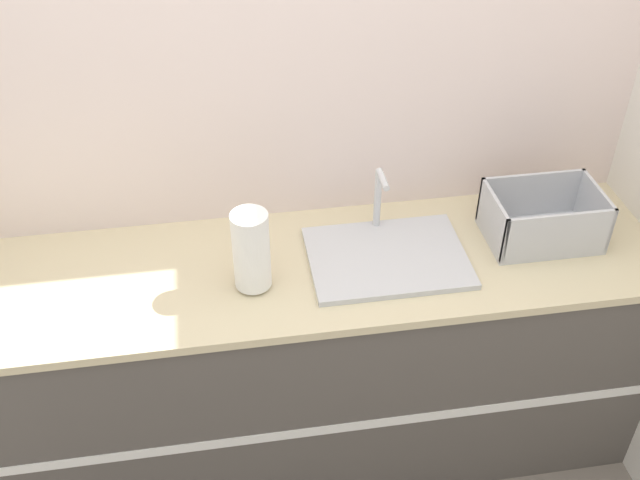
{
  "coord_description": "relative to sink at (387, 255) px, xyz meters",
  "views": [
    {
      "loc": [
        -0.14,
        -1.55,
        2.45
      ],
      "look_at": [
        0.15,
        0.27,
        1.02
      ],
      "focal_mm": 42.0,
      "sensor_mm": 36.0,
      "label": 1
    }
  ],
  "objects": [
    {
      "name": "counter_cabinet",
      "position": [
        -0.37,
        0.01,
        -0.47
      ],
      "size": [
        2.6,
        0.63,
        0.9
      ],
      "color": "#514C47",
      "rests_on": "ground_plane"
    },
    {
      "name": "sink",
      "position": [
        0.0,
        0.0,
        0.0
      ],
      "size": [
        0.51,
        0.38,
        0.25
      ],
      "color": "silver",
      "rests_on": "counter_cabinet"
    },
    {
      "name": "paper_towel_roll",
      "position": [
        -0.44,
        -0.06,
        0.12
      ],
      "size": [
        0.11,
        0.11,
        0.27
      ],
      "color": "#4C4C51",
      "rests_on": "counter_cabinet"
    },
    {
      "name": "dish_rack",
      "position": [
        0.54,
        0.03,
        0.05
      ],
      "size": [
        0.37,
        0.25,
        0.18
      ],
      "color": "#B7BABF",
      "rests_on": "counter_cabinet"
    },
    {
      "name": "wall_back",
      "position": [
        -0.37,
        0.34,
        0.38
      ],
      "size": [
        4.98,
        0.06,
        2.6
      ],
      "color": "silver",
      "rests_on": "ground_plane"
    }
  ]
}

